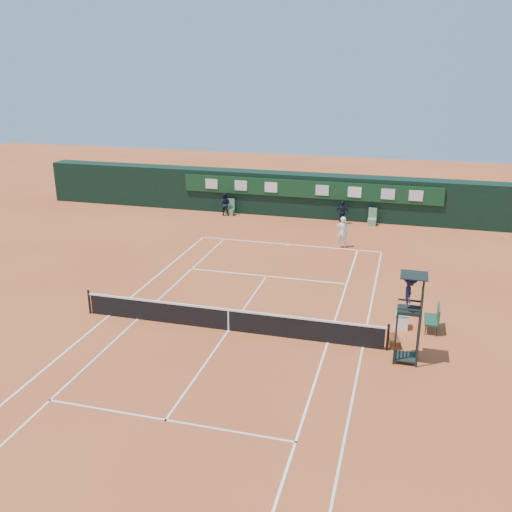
{
  "coord_description": "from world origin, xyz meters",
  "views": [
    {
      "loc": [
        6.66,
        -20.18,
        10.65
      ],
      "look_at": [
        -0.46,
        6.0,
        1.2
      ],
      "focal_mm": 40.0,
      "sensor_mm": 36.0,
      "label": 1
    }
  ],
  "objects_px": {
    "player": "(342,232)",
    "player_bench": "(435,317)",
    "tennis_net": "(228,319)",
    "umpire_chair": "(410,300)",
    "cooler": "(401,321)"
  },
  "relations": [
    {
      "from": "umpire_chair",
      "to": "player_bench",
      "type": "height_order",
      "value": "umpire_chair"
    },
    {
      "from": "cooler",
      "to": "player",
      "type": "distance_m",
      "value": 10.75
    },
    {
      "from": "cooler",
      "to": "player",
      "type": "bearing_deg",
      "value": 110.29
    },
    {
      "from": "tennis_net",
      "to": "umpire_chair",
      "type": "distance_m",
      "value": 7.37
    },
    {
      "from": "cooler",
      "to": "umpire_chair",
      "type": "bearing_deg",
      "value": -85.65
    },
    {
      "from": "umpire_chair",
      "to": "cooler",
      "type": "relative_size",
      "value": 5.3
    },
    {
      "from": "player",
      "to": "umpire_chair",
      "type": "bearing_deg",
      "value": 97.63
    },
    {
      "from": "tennis_net",
      "to": "player",
      "type": "distance_m",
      "value": 12.6
    },
    {
      "from": "tennis_net",
      "to": "player",
      "type": "height_order",
      "value": "player"
    },
    {
      "from": "cooler",
      "to": "player",
      "type": "relative_size",
      "value": 0.34
    },
    {
      "from": "umpire_chair",
      "to": "cooler",
      "type": "distance_m",
      "value": 3.49
    },
    {
      "from": "player_bench",
      "to": "cooler",
      "type": "relative_size",
      "value": 1.86
    },
    {
      "from": "player_bench",
      "to": "cooler",
      "type": "height_order",
      "value": "player_bench"
    },
    {
      "from": "tennis_net",
      "to": "umpire_chair",
      "type": "relative_size",
      "value": 3.77
    },
    {
      "from": "player",
      "to": "player_bench",
      "type": "bearing_deg",
      "value": 107.37
    }
  ]
}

